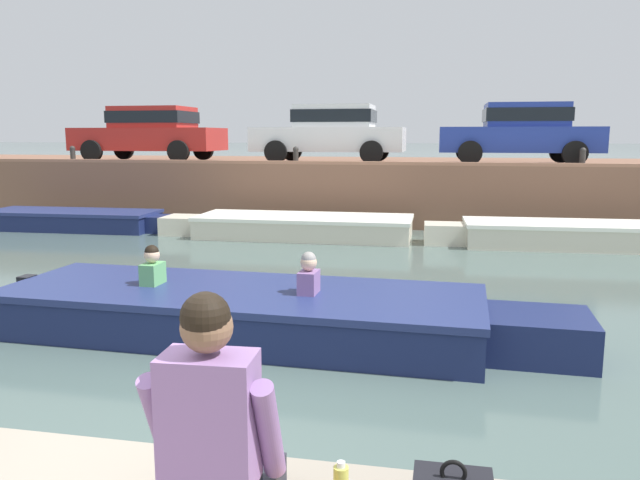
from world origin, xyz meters
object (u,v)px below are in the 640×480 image
object	(u,v)px
car_centre_blue	(521,131)
car_left_inner_white	(331,131)
boat_moored_east_cream	(562,235)
mooring_bollard_east	(583,156)
person_seated_right	(214,436)
mooring_bollard_mid	(296,155)
boat_moored_west_navy	(80,220)
car_leftmost_red	(151,131)
mooring_bollard_west	(73,153)
motorboat_passing	(262,313)
boat_moored_central_cream	(294,226)

from	to	relation	value
car_centre_blue	car_left_inner_white	bearing A→B (deg)	-179.99
boat_moored_east_cream	mooring_bollard_east	size ratio (longest dim) A/B	12.11
person_seated_right	mooring_bollard_mid	bearing A→B (deg)	102.23
boat_moored_west_navy	mooring_bollard_mid	size ratio (longest dim) A/B	11.54
car_left_inner_white	car_leftmost_red	bearing A→B (deg)	-180.00
car_centre_blue	boat_moored_east_cream	bearing A→B (deg)	-79.45
mooring_bollard_west	mooring_bollard_mid	distance (m)	6.40
motorboat_passing	car_centre_blue	world-z (taller)	car_centre_blue
boat_moored_central_cream	mooring_bollard_west	world-z (taller)	mooring_bollard_west
boat_moored_east_cream	mooring_bollard_west	xyz separation A→B (m)	(-12.68, 2.02, 1.59)
boat_moored_west_navy	mooring_bollard_west	bearing A→B (deg)	124.63
boat_moored_central_cream	car_centre_blue	size ratio (longest dim) A/B	1.47
boat_moored_central_cream	car_centre_blue	world-z (taller)	car_centre_blue
boat_moored_central_cream	car_left_inner_white	bearing A→B (deg)	84.13
boat_moored_central_cream	mooring_bollard_west	distance (m)	7.25
mooring_bollard_east	mooring_bollard_west	bearing A→B (deg)	180.00
mooring_bollard_mid	mooring_bollard_east	distance (m)	7.00
car_centre_blue	boat_moored_central_cream	bearing A→B (deg)	-149.93
motorboat_passing	car_centre_blue	xyz separation A→B (m)	(3.93, 10.19, 2.18)
boat_moored_east_cream	car_centre_blue	world-z (taller)	car_centre_blue
motorboat_passing	car_left_inner_white	size ratio (longest dim) A/B	1.68
mooring_bollard_west	mooring_bollard_mid	bearing A→B (deg)	0.00
boat_moored_central_cream	mooring_bollard_west	bearing A→B (deg)	164.39
motorboat_passing	boat_moored_east_cream	bearing A→B (deg)	57.17
car_centre_blue	person_seated_right	bearing A→B (deg)	-100.41
car_left_inner_white	mooring_bollard_east	world-z (taller)	car_left_inner_white
car_leftmost_red	car_centre_blue	world-z (taller)	same
car_leftmost_red	boat_moored_west_navy	bearing A→B (deg)	-100.61
car_left_inner_white	mooring_bollard_east	distance (m)	6.41
mooring_bollard_mid	boat_moored_central_cream	bearing A→B (deg)	-77.90
boat_moored_west_navy	mooring_bollard_east	size ratio (longest dim) A/B	11.54
car_leftmost_red	mooring_bollard_east	bearing A→B (deg)	-5.69
boat_moored_west_navy	motorboat_passing	bearing A→B (deg)	-46.26
boat_moored_central_cream	car_leftmost_red	bearing A→B (deg)	148.59
car_left_inner_white	boat_moored_east_cream	bearing A→B (deg)	-29.74
boat_moored_central_cream	boat_moored_east_cream	world-z (taller)	boat_moored_east_cream
mooring_bollard_west	mooring_bollard_mid	world-z (taller)	same
boat_moored_west_navy	person_seated_right	world-z (taller)	person_seated_right
boat_moored_west_navy	mooring_bollard_east	distance (m)	12.39
car_left_inner_white	person_seated_right	bearing A→B (deg)	-81.40
motorboat_passing	person_seated_right	bearing A→B (deg)	-75.46
person_seated_right	boat_moored_west_navy	bearing A→B (deg)	124.37
motorboat_passing	car_leftmost_red	distance (m)	12.21
boat_moored_west_navy	mooring_bollard_mid	bearing A→B (deg)	19.31
motorboat_passing	person_seated_right	distance (m)	4.88
car_left_inner_white	boat_moored_central_cream	bearing A→B (deg)	-95.87
car_centre_blue	mooring_bollard_mid	distance (m)	5.84
boat_moored_west_navy	mooring_bollard_west	world-z (taller)	mooring_bollard_west
car_leftmost_red	car_centre_blue	bearing A→B (deg)	0.00
boat_moored_west_navy	motorboat_passing	xyz separation A→B (m)	(6.91, -7.22, 0.04)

